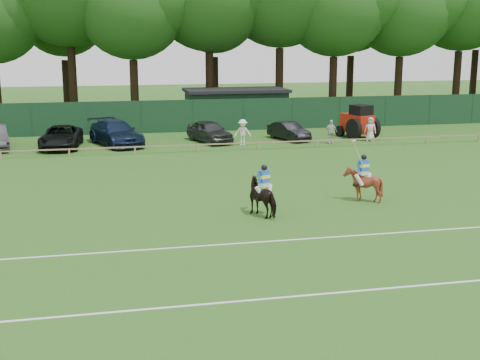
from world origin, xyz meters
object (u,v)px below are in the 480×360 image
object	(u,v)px
spectator_left	(243,132)
tractor	(358,122)
horse_dark	(264,197)
hatch_grey	(210,131)
suv_black	(61,137)
sedan_navy	(116,133)
spectator_right	(370,129)
spectator_mid	(331,132)
utility_shed	(236,107)
estate_black	(289,131)
horse_chestnut	(363,184)

from	to	relation	value
spectator_left	tractor	distance (m)	9.04
horse_dark	hatch_grey	xyz separation A→B (m)	(1.00, 19.24, -0.01)
suv_black	sedan_navy	xyz separation A→B (m)	(3.58, 0.44, 0.09)
sedan_navy	horse_dark	bearing A→B (deg)	-94.42
spectator_right	spectator_mid	bearing A→B (deg)	-141.93
horse_dark	utility_shed	world-z (taller)	utility_shed
horse_dark	spectator_right	distance (m)	21.19
sedan_navy	estate_black	xyz separation A→B (m)	(12.13, -0.31, -0.19)
estate_black	hatch_grey	bearing A→B (deg)	160.50
spectator_left	utility_shed	world-z (taller)	utility_shed
spectator_left	spectator_right	world-z (taller)	spectator_left
sedan_navy	spectator_mid	distance (m)	14.69
suv_black	spectator_mid	distance (m)	18.17
spectator_mid	horse_chestnut	bearing A→B (deg)	-107.51
suv_black	spectator_right	distance (m)	21.25
hatch_grey	estate_black	distance (m)	5.71
spectator_right	utility_shed	bearing A→B (deg)	155.59
spectator_mid	spectator_left	bearing A→B (deg)	170.89
spectator_right	tractor	size ratio (longest dim) A/B	0.51
suv_black	spectator_left	bearing A→B (deg)	-2.04
suv_black	spectator_mid	world-z (taller)	spectator_mid
suv_black	hatch_grey	world-z (taller)	hatch_grey
hatch_grey	tractor	xyz separation A→B (m)	(10.93, -0.33, 0.39)
hatch_grey	utility_shed	world-z (taller)	utility_shed
horse_dark	spectator_right	size ratio (longest dim) A/B	1.07
horse_chestnut	spectator_right	xyz separation A→B (m)	(7.31, 16.02, 0.08)
horse_chestnut	suv_black	size ratio (longest dim) A/B	0.29
horse_chestnut	spectator_mid	distance (m)	16.08
spectator_right	hatch_grey	bearing A→B (deg)	-160.55
hatch_grey	estate_black	world-z (taller)	hatch_grey
sedan_navy	spectator_mid	bearing A→B (deg)	-29.92
spectator_right	utility_shed	size ratio (longest dim) A/B	0.20
suv_black	spectator_left	xyz separation A→B (m)	(12.00, -1.36, 0.14)
horse_chestnut	estate_black	bearing A→B (deg)	-110.97
estate_black	spectator_mid	xyz separation A→B (m)	(2.35, -2.20, 0.19)
spectator_left	tractor	xyz separation A→B (m)	(8.93, 1.36, 0.27)
hatch_grey	sedan_navy	bearing A→B (deg)	161.03
spectator_mid	utility_shed	bearing A→B (deg)	109.98
horse_chestnut	spectator_right	size ratio (longest dim) A/B	0.91
sedan_navy	utility_shed	xyz separation A→B (m)	(10.05, 8.21, 0.71)
suv_black	utility_shed	distance (m)	16.17
suv_black	spectator_right	bearing A→B (deg)	0.17
suv_black	hatch_grey	xyz separation A→B (m)	(10.01, 0.34, 0.03)
suv_black	horse_chestnut	bearing A→B (deg)	-47.32
horse_dark	spectator_mid	size ratio (longest dim) A/B	1.10
suv_black	tractor	world-z (taller)	tractor
spectator_left	utility_shed	bearing A→B (deg)	89.25
sedan_navy	tractor	size ratio (longest dim) A/B	1.73
hatch_grey	spectator_right	bearing A→B (deg)	-27.69
suv_black	hatch_grey	size ratio (longest dim) A/B	1.18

